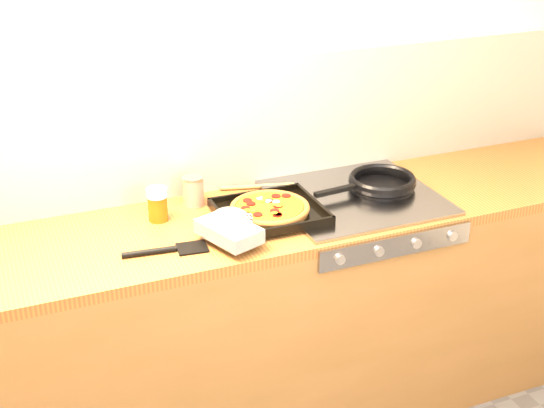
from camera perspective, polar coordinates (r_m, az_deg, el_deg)
name	(u,v)px	position (r m, az deg, el deg)	size (l,w,h in m)	color
room_shell	(216,128)	(2.87, -4.22, 5.72)	(3.20, 3.20, 3.20)	white
counter_run	(246,324)	(2.94, -1.97, -9.03)	(3.20, 0.62, 0.90)	brown
stovetop	(355,198)	(2.88, 6.30, 0.47)	(0.60, 0.56, 0.02)	gray
pizza_on_tray	(258,214)	(2.65, -1.07, -0.79)	(0.48, 0.42, 0.06)	black
frying_pan	(381,182)	(2.94, 8.20, 1.61)	(0.45, 0.29, 0.04)	black
tomato_can	(193,191)	(2.81, -5.96, 0.98)	(0.10, 0.10, 0.11)	#981F0C
juice_glass	(158,204)	(2.71, -8.61, 0.00)	(0.09, 0.09, 0.12)	#DC490C
wooden_spoon	(266,186)	(2.95, -0.47, 1.37)	(0.30, 0.11, 0.02)	#9D7A42
black_spatula	(167,250)	(2.51, -7.89, -3.46)	(0.29, 0.09, 0.02)	black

